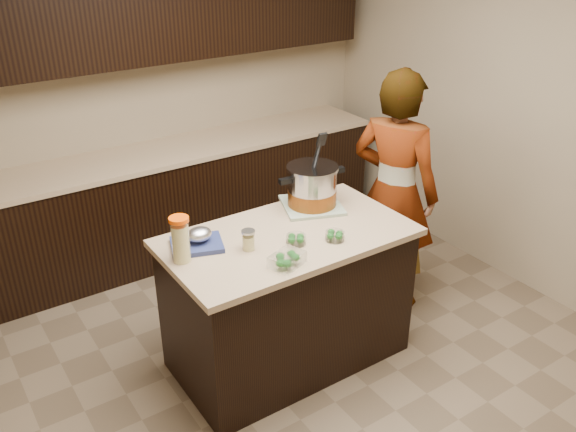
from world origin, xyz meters
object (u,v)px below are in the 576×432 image
object	(u,v)px
island	(288,298)
person	(394,193)
lemonade_pitcher	(181,241)
stock_pot	(312,188)

from	to	relation	value
island	person	distance (m)	1.07
lemonade_pitcher	stock_pot	bearing A→B (deg)	9.03
lemonade_pitcher	person	world-z (taller)	person
island	stock_pot	world-z (taller)	stock_pot
stock_pot	lemonade_pitcher	world-z (taller)	stock_pot
island	person	world-z (taller)	person
person	island	bearing A→B (deg)	76.05
island	stock_pot	xyz separation A→B (m)	(0.33, 0.22, 0.58)
island	person	xyz separation A→B (m)	(0.98, 0.16, 0.41)
island	lemonade_pitcher	distance (m)	0.86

